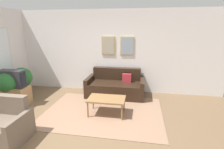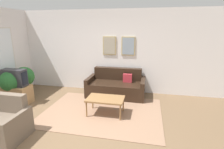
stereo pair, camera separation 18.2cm
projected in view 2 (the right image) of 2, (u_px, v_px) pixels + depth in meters
The scene contains 11 objects.
ground_plane at pixel (69, 132), 3.68m from camera, with size 16.00×16.00×0.00m, color brown.
area_rug at pixel (102, 112), 4.54m from camera, with size 2.99×2.20×0.01m.
wall_back at pixel (102, 51), 5.88m from camera, with size 8.00×0.09×2.70m.
couch at pixel (116, 87), 5.59m from camera, with size 1.80×0.90×0.85m.
coffee_table at pixel (105, 100), 4.33m from camera, with size 0.91×0.56×0.44m.
tv_stand at pixel (17, 94), 5.01m from camera, with size 0.79×0.48×0.53m.
tv at pixel (14, 78), 4.88m from camera, with size 0.69×0.28×0.48m.
armchair at pixel (3, 125), 3.40m from camera, with size 0.85×0.76×0.83m.
potted_plant_tall at pixel (11, 82), 4.87m from camera, with size 0.58×0.58×0.97m.
potted_plant_by_window at pixel (24, 78), 5.55m from camera, with size 0.62×0.62×0.93m.
potted_plant_small at pixel (17, 84), 5.43m from camera, with size 0.43×0.43×0.69m.
Camera 2 is at (1.56, -2.98, 2.12)m, focal length 28.00 mm.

